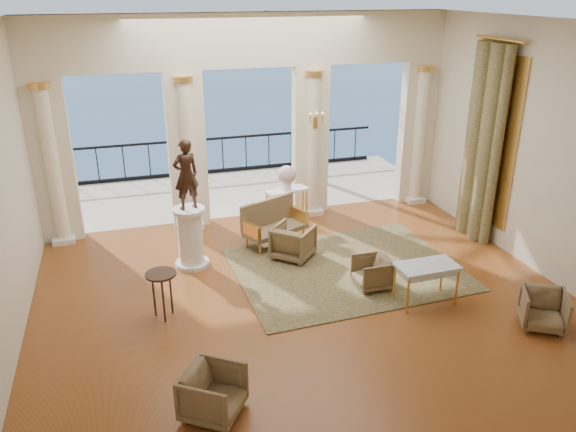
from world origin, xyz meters
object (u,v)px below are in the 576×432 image
object	(u,v)px
armchair_c	(372,271)
statue	(186,175)
game_table	(427,269)
armchair_a	(213,391)
settee	(273,222)
armchair_b	(544,308)
side_table	(161,279)
pedestal	(191,239)
console_table	(287,196)
armchair_d	(293,240)

from	to	relation	value
armchair_c	statue	size ratio (longest dim) A/B	0.48
game_table	armchair_a	bearing A→B (deg)	-157.93
armchair_c	settee	xyz separation A→B (m)	(-1.19, 2.35, 0.14)
armchair_b	side_table	world-z (taller)	side_table
pedestal	console_table	world-z (taller)	pedestal
armchair_a	side_table	xyz separation A→B (m)	(-0.38, 2.45, 0.33)
armchair_c	console_table	bearing A→B (deg)	-166.40
armchair_a	statue	xyz separation A→B (m)	(0.30, 4.14, 1.48)
armchair_d	console_table	bearing A→B (deg)	-58.87
armchair_d	settee	size ratio (longest dim) A/B	0.50
settee	statue	xyz separation A→B (m)	(-1.77, -0.59, 1.39)
settee	armchair_b	bearing A→B (deg)	-76.99
console_table	side_table	world-z (taller)	console_table
settee	armchair_c	bearing A→B (deg)	-86.96
armchair_b	settee	distance (m)	5.36
armchair_a	armchair_b	size ratio (longest dim) A/B	1.06
game_table	settee	bearing A→B (deg)	119.75
statue	armchair_d	bearing A→B (deg)	156.55
armchair_c	console_table	xyz separation A→B (m)	(-0.68, 3.01, 0.43)
statue	pedestal	bearing A→B (deg)	-61.70
statue	console_table	distance (m)	2.82
side_table	armchair_b	bearing A→B (deg)	-19.58
armchair_b	armchair_c	xyz separation A→B (m)	(-2.02, 1.94, -0.02)
armchair_d	console_table	xyz separation A→B (m)	(0.31, 1.48, 0.37)
armchair_a	settee	size ratio (longest dim) A/B	0.48
console_table	pedestal	bearing A→B (deg)	-165.08
armchair_d	pedestal	size ratio (longest dim) A/B	0.63
armchair_a	side_table	size ratio (longest dim) A/B	0.88
game_table	side_table	distance (m)	4.35
game_table	armchair_d	bearing A→B (deg)	124.95
armchair_b	armchair_c	size ratio (longest dim) A/B	1.08
pedestal	side_table	size ratio (longest dim) A/B	1.47
settee	pedestal	size ratio (longest dim) A/B	1.25
console_table	armchair_c	bearing A→B (deg)	-91.13
side_table	armchair_d	bearing A→B (deg)	28.73
armchair_a	pedestal	bearing A→B (deg)	30.83
settee	console_table	distance (m)	0.88
statue	settee	bearing A→B (deg)	-178.27
armchair_b	statue	bearing A→B (deg)	173.95
armchair_a	armchair_c	world-z (taller)	armchair_a
armchair_a	console_table	xyz separation A→B (m)	(2.58, 5.39, 0.38)
game_table	console_table	distance (m)	3.96
armchair_c	pedestal	world-z (taller)	pedestal
armchair_d	game_table	xyz separation A→B (m)	(1.63, -2.25, 0.25)
settee	game_table	bearing A→B (deg)	-83.13
settee	side_table	size ratio (longest dim) A/B	1.85
armchair_c	armchair_d	world-z (taller)	armchair_d
console_table	settee	bearing A→B (deg)	-141.45
armchair_b	settee	bearing A→B (deg)	157.37
console_table	side_table	distance (m)	4.17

